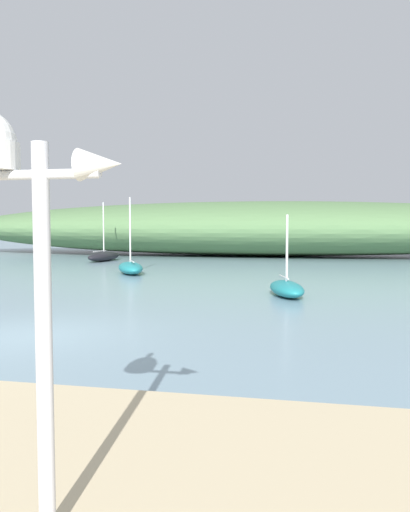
{
  "coord_description": "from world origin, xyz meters",
  "views": [
    {
      "loc": [
        6.05,
        -9.93,
        2.45
      ],
      "look_at": [
        2.98,
        5.09,
        1.47
      ],
      "focal_mm": 35.64,
      "sensor_mm": 36.0,
      "label": 1
    }
  ],
  "objects_px": {
    "mast_structure": "(5,187)",
    "sailboat_inner_mooring": "(104,256)",
    "sailboat_by_sandbar": "(287,288)",
    "sailboat_centre_water": "(130,268)"
  },
  "relations": [
    {
      "from": "mast_structure",
      "to": "sailboat_inner_mooring",
      "type": "relative_size",
      "value": 0.8
    },
    {
      "from": "sailboat_by_sandbar",
      "to": "sailboat_inner_mooring",
      "type": "height_order",
      "value": "sailboat_inner_mooring"
    },
    {
      "from": "mast_structure",
      "to": "sailboat_centre_water",
      "type": "distance_m",
      "value": 21.3
    },
    {
      "from": "sailboat_centre_water",
      "to": "sailboat_inner_mooring",
      "type": "xyz_separation_m",
      "value": [
        -4.61,
        7.66,
        0.01
      ]
    },
    {
      "from": "mast_structure",
      "to": "sailboat_centre_water",
      "type": "xyz_separation_m",
      "value": [
        -6.4,
        20.18,
        -2.4
      ]
    },
    {
      "from": "sailboat_inner_mooring",
      "to": "mast_structure",
      "type": "bearing_deg",
      "value": -68.43
    },
    {
      "from": "sailboat_inner_mooring",
      "to": "sailboat_by_sandbar",
      "type": "bearing_deg",
      "value": -48.19
    },
    {
      "from": "sailboat_by_sandbar",
      "to": "sailboat_inner_mooring",
      "type": "relative_size",
      "value": 0.73
    },
    {
      "from": "sailboat_centre_water",
      "to": "sailboat_by_sandbar",
      "type": "distance_m",
      "value": 9.96
    },
    {
      "from": "sailboat_centre_water",
      "to": "sailboat_by_sandbar",
      "type": "height_order",
      "value": "sailboat_centre_water"
    }
  ]
}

